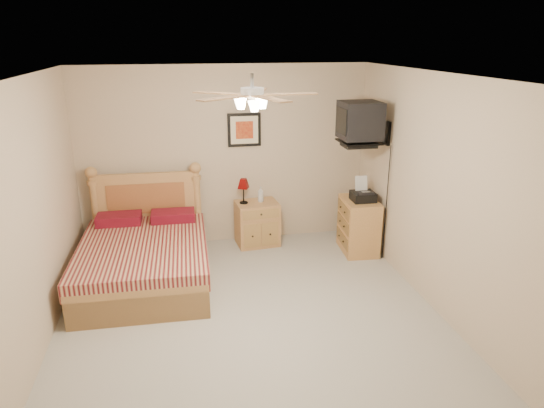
{
  "coord_description": "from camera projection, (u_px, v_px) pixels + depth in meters",
  "views": [
    {
      "loc": [
        -0.66,
        -4.36,
        2.82
      ],
      "look_at": [
        0.39,
        0.9,
        0.98
      ],
      "focal_mm": 32.0,
      "sensor_mm": 36.0,
      "label": 1
    }
  ],
  "objects": [
    {
      "name": "wall_left",
      "position": [
        28.0,
        225.0,
        4.3
      ],
      "size": [
        0.04,
        4.5,
        2.5
      ],
      "primitive_type": "cube",
      "color": "#C0AA8D",
      "rests_on": "ground"
    },
    {
      "name": "ceiling",
      "position": [
        248.0,
        76.0,
        4.27
      ],
      "size": [
        4.0,
        4.5,
        0.04
      ],
      "primitive_type": "cube",
      "color": "white",
      "rests_on": "ground"
    },
    {
      "name": "table_lamp",
      "position": [
        243.0,
        191.0,
        6.73
      ],
      "size": [
        0.25,
        0.25,
        0.35
      ],
      "primitive_type": null,
      "rotation": [
        0.0,
        0.0,
        0.38
      ],
      "color": "#570201",
      "rests_on": "nightstand"
    },
    {
      "name": "magazine_lower",
      "position": [
        356.0,
        195.0,
        6.7
      ],
      "size": [
        0.24,
        0.31,
        0.03
      ],
      "primitive_type": "imported",
      "rotation": [
        0.0,
        0.0,
        -0.06
      ],
      "color": "tan",
      "rests_on": "dresser"
    },
    {
      "name": "framed_picture",
      "position": [
        244.0,
        130.0,
        6.67
      ],
      "size": [
        0.46,
        0.04,
        0.46
      ],
      "primitive_type": "cube",
      "color": "black",
      "rests_on": "wall_back"
    },
    {
      "name": "floor",
      "position": [
        252.0,
        322.0,
        5.08
      ],
      "size": [
        4.5,
        4.5,
        0.0
      ],
      "primitive_type": "plane",
      "color": "#9F9B8F",
      "rests_on": "ground"
    },
    {
      "name": "wall_tv",
      "position": [
        371.0,
        123.0,
        6.06
      ],
      "size": [
        0.56,
        0.46,
        0.58
      ],
      "primitive_type": null,
      "color": "black",
      "rests_on": "wall_right"
    },
    {
      "name": "dresser",
      "position": [
        359.0,
        226.0,
        6.66
      ],
      "size": [
        0.48,
        0.66,
        0.75
      ],
      "primitive_type": "cube",
      "rotation": [
        0.0,
        0.0,
        -0.07
      ],
      "color": "#A77B3E",
      "rests_on": "ground"
    },
    {
      "name": "magazine_upper",
      "position": [
        357.0,
        192.0,
        6.73
      ],
      "size": [
        0.2,
        0.26,
        0.02
      ],
      "primitive_type": "imported",
      "rotation": [
        0.0,
        0.0,
        0.06
      ],
      "color": "gray",
      "rests_on": "magazine_lower"
    },
    {
      "name": "bed",
      "position": [
        142.0,
        235.0,
        5.71
      ],
      "size": [
        1.5,
        1.95,
        1.24
      ],
      "primitive_type": null,
      "rotation": [
        0.0,
        0.0,
        -0.02
      ],
      "color": "tan",
      "rests_on": "ground"
    },
    {
      "name": "nightstand",
      "position": [
        257.0,
        223.0,
        6.91
      ],
      "size": [
        0.62,
        0.48,
        0.63
      ],
      "primitive_type": "cube",
      "rotation": [
        0.0,
        0.0,
        0.09
      ],
      "color": "#A16D44",
      "rests_on": "ground"
    },
    {
      "name": "lotion_bottle",
      "position": [
        261.0,
        194.0,
        6.81
      ],
      "size": [
        0.11,
        0.11,
        0.22
      ],
      "primitive_type": "imported",
      "rotation": [
        0.0,
        0.0,
        0.3
      ],
      "color": "silver",
      "rests_on": "nightstand"
    },
    {
      "name": "fax_machine",
      "position": [
        363.0,
        189.0,
        6.45
      ],
      "size": [
        0.31,
        0.32,
        0.32
      ],
      "primitive_type": null,
      "rotation": [
        0.0,
        0.0,
        -0.02
      ],
      "color": "black",
      "rests_on": "dresser"
    },
    {
      "name": "wall_front",
      "position": [
        316.0,
        348.0,
        2.59
      ],
      "size": [
        4.0,
        0.04,
        2.5
      ],
      "primitive_type": "cube",
      "color": "#C0AA8D",
      "rests_on": "ground"
    },
    {
      "name": "wall_back",
      "position": [
        225.0,
        157.0,
        6.76
      ],
      "size": [
        4.0,
        0.04,
        2.5
      ],
      "primitive_type": "cube",
      "color": "#C0AA8D",
      "rests_on": "ground"
    },
    {
      "name": "ceiling_fan",
      "position": [
        252.0,
        95.0,
        4.13
      ],
      "size": [
        1.14,
        1.14,
        0.28
      ],
      "primitive_type": null,
      "color": "silver",
      "rests_on": "ceiling"
    },
    {
      "name": "wall_right",
      "position": [
        440.0,
        197.0,
        5.05
      ],
      "size": [
        0.04,
        4.5,
        2.5
      ],
      "primitive_type": "cube",
      "color": "#C0AA8D",
      "rests_on": "ground"
    }
  ]
}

